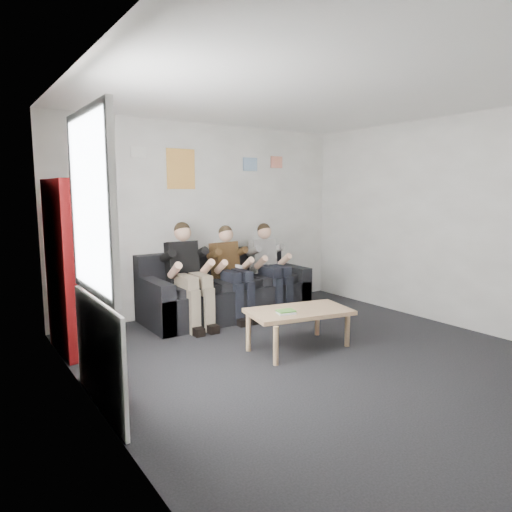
{
  "coord_description": "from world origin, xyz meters",
  "views": [
    {
      "loc": [
        -3.15,
        -3.4,
        1.74
      ],
      "look_at": [
        0.05,
        1.3,
        0.94
      ],
      "focal_mm": 32.0,
      "sensor_mm": 36.0,
      "label": 1
    }
  ],
  "objects_px": {
    "person_middle": "(232,272)",
    "person_right": "(271,267)",
    "person_left": "(189,275)",
    "sofa": "(225,293)",
    "coffee_table": "(299,314)",
    "bookshelf": "(70,267)"
  },
  "relations": [
    {
      "from": "coffee_table",
      "to": "sofa",
      "type": "bearing_deg",
      "value": 88.88
    },
    {
      "from": "sofa",
      "to": "person_left",
      "type": "relative_size",
      "value": 1.73
    },
    {
      "from": "sofa",
      "to": "person_right",
      "type": "height_order",
      "value": "person_right"
    },
    {
      "from": "person_middle",
      "to": "person_left",
      "type": "bearing_deg",
      "value": 175.89
    },
    {
      "from": "person_left",
      "to": "person_middle",
      "type": "bearing_deg",
      "value": 6.02
    },
    {
      "from": "person_left",
      "to": "coffee_table",
      "type": "bearing_deg",
      "value": -61.46
    },
    {
      "from": "coffee_table",
      "to": "person_left",
      "type": "bearing_deg",
      "value": 112.87
    },
    {
      "from": "sofa",
      "to": "coffee_table",
      "type": "relative_size",
      "value": 2.08
    },
    {
      "from": "coffee_table",
      "to": "person_middle",
      "type": "distance_m",
      "value": 1.49
    },
    {
      "from": "sofa",
      "to": "coffee_table",
      "type": "bearing_deg",
      "value": -91.12
    },
    {
      "from": "person_left",
      "to": "person_right",
      "type": "distance_m",
      "value": 1.3
    },
    {
      "from": "coffee_table",
      "to": "person_left",
      "type": "xyz_separation_m",
      "value": [
        -0.62,
        1.46,
        0.29
      ]
    },
    {
      "from": "sofa",
      "to": "person_right",
      "type": "distance_m",
      "value": 0.76
    },
    {
      "from": "person_middle",
      "to": "person_right",
      "type": "height_order",
      "value": "person_right"
    },
    {
      "from": "person_middle",
      "to": "coffee_table",
      "type": "bearing_deg",
      "value": -95.74
    },
    {
      "from": "bookshelf",
      "to": "person_left",
      "type": "relative_size",
      "value": 1.39
    },
    {
      "from": "sofa",
      "to": "bookshelf",
      "type": "bearing_deg",
      "value": -170.96
    },
    {
      "from": "bookshelf",
      "to": "person_left",
      "type": "bearing_deg",
      "value": 1.4
    },
    {
      "from": "coffee_table",
      "to": "person_right",
      "type": "bearing_deg",
      "value": 65.05
    },
    {
      "from": "person_left",
      "to": "person_right",
      "type": "xyz_separation_m",
      "value": [
        1.3,
        0.0,
        -0.03
      ]
    },
    {
      "from": "sofa",
      "to": "person_middle",
      "type": "relative_size",
      "value": 1.82
    },
    {
      "from": "coffee_table",
      "to": "person_right",
      "type": "xyz_separation_m",
      "value": [
        0.68,
        1.47,
        0.26
      ]
    }
  ]
}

